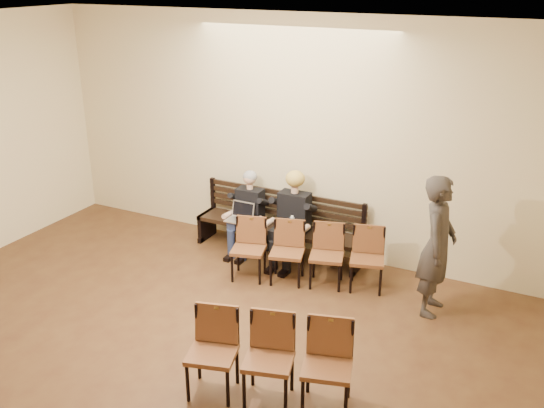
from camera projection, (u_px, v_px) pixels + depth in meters
The scene contains 10 objects.
room_walls at pixel (82, 163), 5.03m from camera, with size 8.02×10.01×3.51m.
bench at pixel (278, 240), 9.12m from camera, with size 2.60×0.90×0.45m, color black.
seated_man at pixel (247, 215), 9.08m from camera, with size 0.49×0.68×1.19m, color black, non-canonical shape.
seated_woman at pixel (291, 220), 8.75m from camera, with size 0.55×0.76×1.28m, color black, non-canonical shape.
laptop at pixel (238, 221), 8.89m from camera, with size 0.36×0.28×0.26m, color silver.
water_bottle at pixel (292, 232), 8.56m from camera, with size 0.07×0.07×0.23m, color silver.
bag at pixel (277, 242), 9.26m from camera, with size 0.38×0.26×0.28m, color black.
passerby at pixel (438, 236), 7.30m from camera, with size 0.75×0.49×2.06m, color #342E2A.
chair_row_front at pixel (307, 255), 8.19m from camera, with size 2.06×0.46×0.85m, color brown.
chair_row_back at pixel (268, 361), 5.93m from camera, with size 1.62×0.49×0.90m, color brown.
Camera 1 is at (3.57, -2.80, 4.05)m, focal length 40.00 mm.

